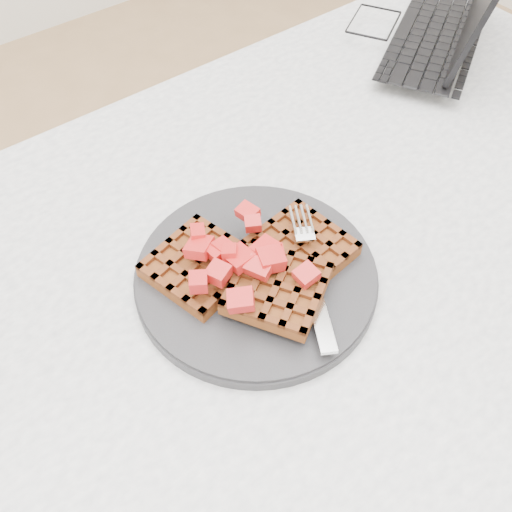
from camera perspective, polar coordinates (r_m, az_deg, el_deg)
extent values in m
plane|color=tan|center=(1.29, 3.59, -22.27)|extent=(4.00, 4.00, 0.00)
cube|color=white|center=(0.62, 6.92, -2.61)|extent=(1.20, 0.80, 0.03)
cube|color=white|center=(1.34, 12.90, 9.28)|extent=(0.06, 0.06, 0.72)
cylinder|color=#252528|center=(0.59, 0.00, -1.94)|extent=(0.25, 0.25, 0.02)
imported|color=black|center=(0.97, 14.85, 20.59)|extent=(0.35, 0.31, 0.02)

